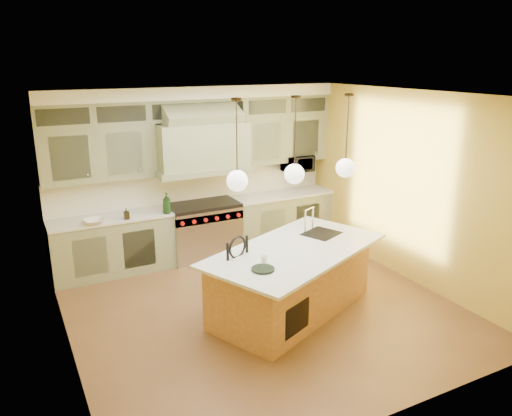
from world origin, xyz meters
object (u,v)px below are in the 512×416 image
range (204,230)px  kitchen_island (292,279)px  counter_stool (246,277)px  microwave (298,163)px

range → kitchen_island: 2.42m
kitchen_island → counter_stool: (-0.73, -0.07, 0.21)m
kitchen_island → microwave: bearing=33.6°
range → counter_stool: size_ratio=1.01×
range → microwave: (1.95, 0.11, 0.96)m
range → microwave: 2.18m
counter_stool → microwave: size_ratio=2.20×
kitchen_island → counter_stool: 0.76m
range → kitchen_island: bearing=-82.0°
range → kitchen_island: size_ratio=0.42×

